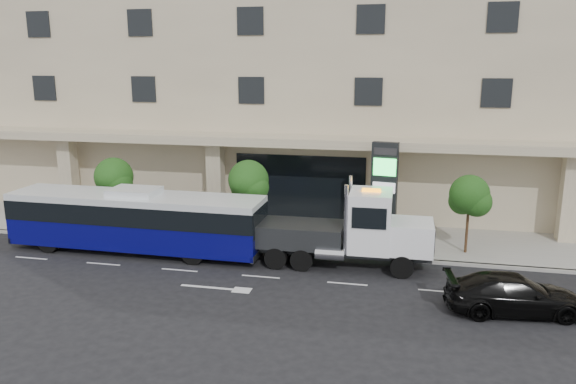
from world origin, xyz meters
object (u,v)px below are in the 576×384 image
black_sedan (514,294)px  signage_pylon (384,192)px  city_bus (136,220)px  tow_truck (352,232)px

black_sedan → signage_pylon: (-5.49, 7.42, 2.15)m
black_sedan → city_bus: bearing=71.2°
black_sedan → signage_pylon: 9.48m
signage_pylon → black_sedan: bearing=-44.7°
city_bus → black_sedan: (17.92, -3.66, -0.95)m
city_bus → black_sedan: 18.32m
tow_truck → black_sedan: tow_truck is taller
city_bus → black_sedan: size_ratio=2.51×
black_sedan → signage_pylon: signage_pylon is taller
tow_truck → signage_pylon: bearing=70.3°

